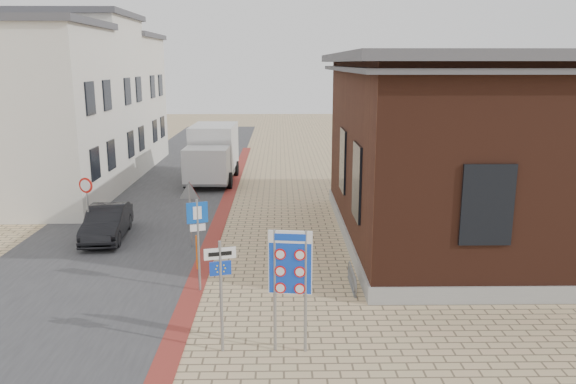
# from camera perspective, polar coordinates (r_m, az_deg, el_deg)

# --- Properties ---
(ground) EXTENTS (120.00, 120.00, 0.00)m
(ground) POSITION_cam_1_polar(r_m,az_deg,el_deg) (14.76, -2.89, -12.97)
(ground) COLOR tan
(ground) RESTS_ON ground
(road_strip) EXTENTS (7.00, 60.00, 0.02)m
(road_strip) POSITION_cam_1_polar(r_m,az_deg,el_deg) (29.61, -12.60, 0.08)
(road_strip) COLOR #38383A
(road_strip) RESTS_ON ground
(curb_strip) EXTENTS (0.60, 40.00, 0.02)m
(curb_strip) POSITION_cam_1_polar(r_m,az_deg,el_deg) (24.27, -6.82, -2.51)
(curb_strip) COLOR maroon
(curb_strip) RESTS_ON ground
(brick_building) EXTENTS (13.00, 13.00, 6.80)m
(brick_building) POSITION_cam_1_polar(r_m,az_deg,el_deg) (22.16, 21.67, 4.36)
(brick_building) COLOR gray
(brick_building) RESTS_ON ground
(townhouse_near) EXTENTS (7.40, 6.40, 8.30)m
(townhouse_near) POSITION_cam_1_polar(r_m,az_deg,el_deg) (27.86, -25.50, 7.02)
(townhouse_near) COLOR silver
(townhouse_near) RESTS_ON ground
(townhouse_mid) EXTENTS (7.40, 6.40, 9.10)m
(townhouse_mid) POSITION_cam_1_polar(r_m,az_deg,el_deg) (33.37, -21.34, 8.86)
(townhouse_mid) COLOR silver
(townhouse_mid) RESTS_ON ground
(townhouse_far) EXTENTS (7.40, 6.40, 8.30)m
(townhouse_far) POSITION_cam_1_polar(r_m,az_deg,el_deg) (39.07, -18.26, 8.98)
(townhouse_far) COLOR silver
(townhouse_far) RESTS_ON ground
(bike_rack) EXTENTS (0.08, 1.80, 0.60)m
(bike_rack) POSITION_cam_1_polar(r_m,az_deg,el_deg) (16.79, 6.54, -8.75)
(bike_rack) COLOR slate
(bike_rack) RESTS_ON ground
(sedan) EXTENTS (1.64, 3.88, 1.24)m
(sedan) POSITION_cam_1_polar(r_m,az_deg,el_deg) (22.10, -17.92, -2.97)
(sedan) COLOR black
(sedan) RESTS_ON ground
(box_truck) EXTENTS (2.63, 5.92, 3.07)m
(box_truck) POSITION_cam_1_polar(r_m,az_deg,el_deg) (31.43, -7.69, 3.94)
(box_truck) COLOR slate
(box_truck) RESTS_ON ground
(border_sign) EXTENTS (0.98, 0.17, 2.88)m
(border_sign) POSITION_cam_1_polar(r_m,az_deg,el_deg) (12.56, 0.22, -7.45)
(border_sign) COLOR gray
(border_sign) RESTS_ON ground
(essen_sign) EXTENTS (0.70, 0.22, 2.64)m
(essen_sign) POSITION_cam_1_polar(r_m,az_deg,el_deg) (12.73, -6.85, -8.73)
(essen_sign) COLOR gray
(essen_sign) RESTS_ON ground
(parking_sign) EXTENTS (0.58, 0.24, 2.73)m
(parking_sign) POSITION_cam_1_polar(r_m,az_deg,el_deg) (16.10, -9.15, -3.70)
(parking_sign) COLOR gray
(parking_sign) RESTS_ON ground
(yield_sign) EXTENTS (0.84, 0.12, 2.36)m
(yield_sign) POSITION_cam_1_polar(r_m,az_deg,el_deg) (20.07, -9.97, -0.66)
(yield_sign) COLOR gray
(yield_sign) RESTS_ON ground
(speed_sign) EXTENTS (0.55, 0.21, 2.41)m
(speed_sign) POSITION_cam_1_polar(r_m,az_deg,el_deg) (21.72, -19.73, -0.66)
(speed_sign) COLOR gray
(speed_sign) RESTS_ON ground
(bollard) EXTENTS (0.11, 0.11, 1.14)m
(bollard) POSITION_cam_1_polar(r_m,az_deg,el_deg) (18.17, -9.17, -6.09)
(bollard) COLOR #FF620D
(bollard) RESTS_ON ground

